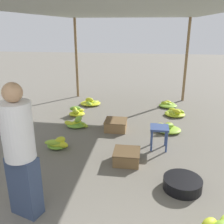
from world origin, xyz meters
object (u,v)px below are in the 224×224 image
Objects in this scene: stool at (159,131)px; banana_pile_right_2 at (167,128)px; banana_pile_left_3 at (91,103)px; crate_near at (116,125)px; banana_pile_right_3 at (168,105)px; vendor_foreground at (20,151)px; banana_pile_left_0 at (76,112)px; basin_black at (182,184)px; crate_mid at (127,157)px; banana_pile_right_1 at (174,113)px; banana_pile_left_2 at (76,123)px; banana_pile_left_1 at (57,144)px.

stool is 0.79× the size of banana_pile_right_2.
banana_pile_left_3 is 2.02m from crate_near.
vendor_foreground is at bearing -113.74° from banana_pile_right_3.
stool reaches higher than banana_pile_left_0.
crate_mid is at bearing 144.12° from basin_black.
banana_pile_right_2 reaches higher than banana_pile_right_1.
banana_pile_right_2 is at bearing -103.13° from banana_pile_right_1.
banana_pile_right_1 is 1.24× the size of crate_mid.
stool is 0.69× the size of banana_pile_left_2.
stool is at bearing -40.03° from crate_near.
banana_pile_right_1 is at bearing 25.29° from banana_pile_left_2.
banana_pile_right_3 is at bearing 66.26° from vendor_foreground.
vendor_foreground is at bearing -83.98° from banana_pile_left_0.
crate_near is at bearing 46.89° from banana_pile_left_1.
banana_pile_left_2 reaches higher than banana_pile_left_0.
crate_near reaches higher than basin_black.
stool is 3.18m from banana_pile_left_3.
banana_pile_left_0 is 0.80× the size of banana_pile_right_2.
vendor_foreground is 3.73× the size of crate_mid.
banana_pile_right_2 is 1.26× the size of crate_mid.
vendor_foreground is at bearing -123.91° from banana_pile_right_2.
stool is at bearing 49.83° from vendor_foreground.
banana_pile_right_1 is (2.33, 1.10, -0.01)m from banana_pile_left_2.
basin_black is 1.06m from crate_mid.
crate_mid is (1.30, -1.43, 0.03)m from banana_pile_left_2.
crate_mid is (-0.86, 0.62, 0.03)m from basin_black.
banana_pile_right_1 is (2.54, 0.35, -0.03)m from banana_pile_left_0.
vendor_foreground is 2.95× the size of banana_pile_right_2.
banana_pile_right_3 is at bearing 98.95° from banana_pile_right_1.
banana_pile_right_2 is at bearing 27.82° from banana_pile_left_1.
basin_black is at bearing -87.87° from banana_pile_right_2.
banana_pile_left_3 is (0.16, 0.96, -0.04)m from banana_pile_left_0.
banana_pile_left_1 is at bearing -171.55° from stool.
banana_pile_right_2 is 1.17× the size of crate_near.
basin_black is 1.14× the size of banana_pile_left_1.
stool is 0.92× the size of banana_pile_left_1.
banana_pile_left_1 is 3.71m from banana_pile_right_3.
banana_pile_right_1 is 1.08× the size of banana_pile_right_3.
banana_pile_left_0 is at bearing 162.23° from banana_pile_right_2.
vendor_foreground is 3.75× the size of stool.
banana_pile_left_3 is (-0.22, 4.53, -0.80)m from vendor_foreground.
banana_pile_left_1 is at bearing -85.37° from banana_pile_left_0.
basin_black is 2.41m from banana_pile_left_1.
stool is 0.86m from crate_mid.
banana_pile_right_2 is at bearing -94.32° from banana_pile_right_3.
banana_pile_right_1 is at bearing 39.43° from crate_near.
crate_mid is at bearing -47.89° from banana_pile_left_2.
banana_pile_left_1 is (0.15, -1.86, -0.01)m from banana_pile_left_0.
banana_pile_left_3 is 1.40× the size of crate_mid.
banana_pile_left_1 reaches higher than banana_pile_right_1.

